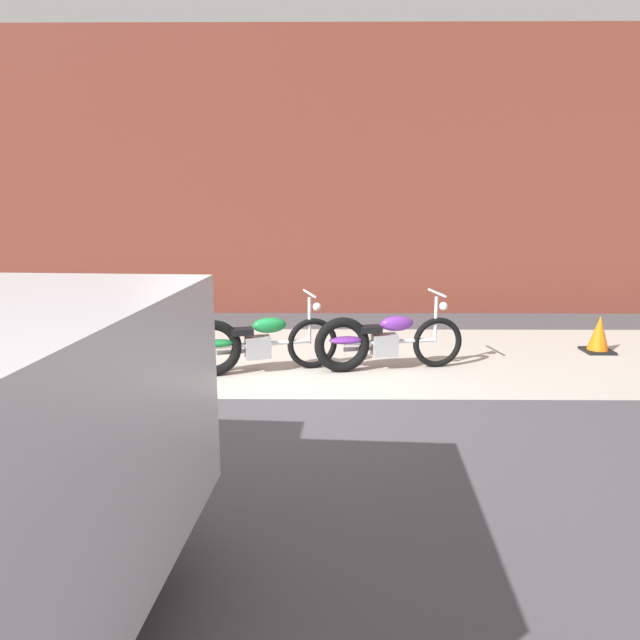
% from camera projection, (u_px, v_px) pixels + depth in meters
% --- Properties ---
extents(ground_plane, '(80.00, 80.00, 0.00)m').
position_uv_depth(ground_plane, '(276.00, 399.00, 6.27)').
color(ground_plane, '#47474C').
extents(sidewalk_slab, '(36.00, 3.50, 0.01)m').
position_uv_depth(sidewalk_slab, '(286.00, 357.00, 7.98)').
color(sidewalk_slab, '#B2ADA3').
rests_on(sidewalk_slab, ground).
extents(brick_building_wall, '(36.00, 0.50, 5.34)m').
position_uv_depth(brick_building_wall, '(297.00, 176.00, 10.80)').
color(brick_building_wall, brown).
rests_on(brick_building_wall, ground).
extents(motorcycle_green, '(1.96, 0.79, 1.03)m').
position_uv_depth(motorcycle_green, '(252.00, 343.00, 7.16)').
color(motorcycle_green, black).
rests_on(motorcycle_green, ground).
extents(motorcycle_purple, '(1.99, 0.65, 1.03)m').
position_uv_depth(motorcycle_purple, '(379.00, 341.00, 7.28)').
color(motorcycle_purple, black).
rests_on(motorcycle_purple, ground).
extents(traffic_cone, '(0.40, 0.40, 0.55)m').
position_uv_depth(traffic_cone, '(599.00, 336.00, 8.18)').
color(traffic_cone, orange).
rests_on(traffic_cone, ground).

